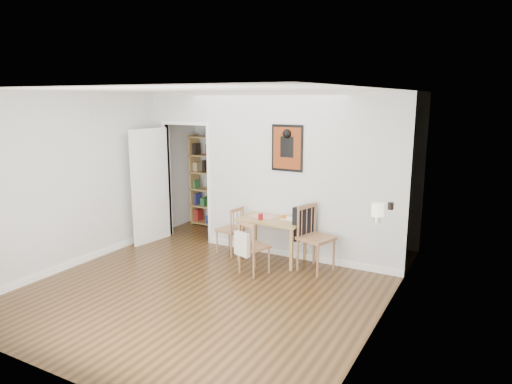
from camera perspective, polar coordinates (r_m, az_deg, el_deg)
The scene contains 15 objects.
ground at distance 6.53m, azimuth -4.56°, elevation -10.94°, with size 5.20×5.20×0.00m, color #54381B.
room_shell at distance 7.24m, azimuth 1.74°, elevation 2.07°, with size 5.20×5.20×5.20m.
dining_table at distance 7.08m, azimuth 2.08°, elevation -3.97°, with size 0.99×0.63×0.68m.
chair_left at distance 7.47m, azimuth -3.27°, elevation -4.78°, with size 0.45×0.45×0.79m.
chair_right at distance 6.76m, azimuth 7.38°, elevation -5.65°, with size 0.66×0.61×0.97m.
chair_front at distance 6.62m, azimuth -0.31°, elevation -6.88°, with size 0.50×0.53×0.79m.
bookshelf at distance 9.05m, azimuth -5.88°, elevation 1.32°, with size 0.76×0.30×1.80m.
fireplace at distance 5.73m, azimuth 15.39°, elevation -8.04°, with size 0.45×1.25×1.16m.
red_glass at distance 6.99m, azimuth 0.57°, elevation -3.08°, with size 0.07×0.07×0.09m, color maroon.
orange_fruit at distance 7.03m, azimuth 3.47°, elevation -3.10°, with size 0.08×0.08×0.08m, color #D8580B.
placemat at distance 7.20m, azimuth 0.95°, elevation -3.02°, with size 0.38×0.29×0.00m, color beige.
notebook at distance 7.04m, azimuth 4.41°, elevation -3.36°, with size 0.27×0.20×0.01m, color white.
mantel_lamp at distance 5.16m, azimuth 15.00°, elevation -2.31°, with size 0.14×0.14×0.22m.
ceramic_jar_a at distance 5.64m, azimuth 15.30°, elevation -1.94°, with size 0.10×0.10×0.12m, color black.
ceramic_jar_b at distance 5.85m, azimuth 16.49°, elevation -1.67°, with size 0.07×0.07×0.09m, color black.
Camera 1 is at (3.32, -5.03, 2.51)m, focal length 32.00 mm.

